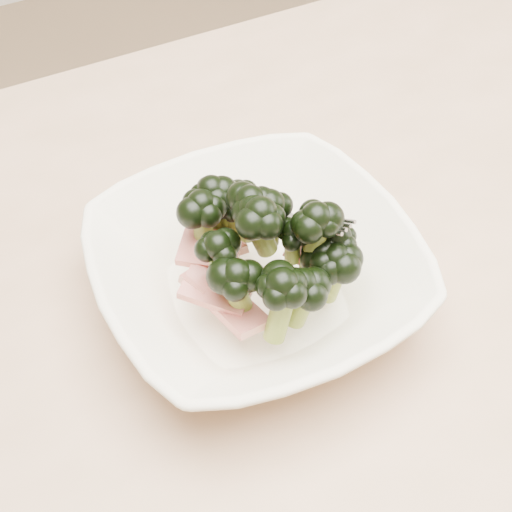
{
  "coord_description": "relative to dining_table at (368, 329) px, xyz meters",
  "views": [
    {
      "loc": [
        -0.28,
        -0.3,
        1.21
      ],
      "look_at": [
        -0.11,
        0.02,
        0.8
      ],
      "focal_mm": 50.0,
      "sensor_mm": 36.0,
      "label": 1
    }
  ],
  "objects": [
    {
      "name": "broccoli_dish",
      "position": [
        -0.11,
        0.02,
        0.14
      ],
      "size": [
        0.26,
        0.26,
        0.12
      ],
      "color": "white",
      "rests_on": "dining_table"
    },
    {
      "name": "dining_table",
      "position": [
        0.0,
        0.0,
        0.0
      ],
      "size": [
        1.2,
        0.8,
        0.75
      ],
      "color": "tan",
      "rests_on": "ground"
    }
  ]
}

